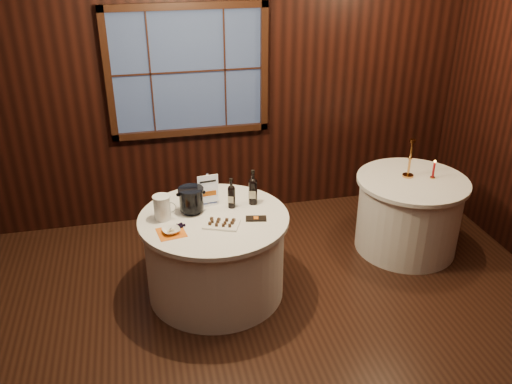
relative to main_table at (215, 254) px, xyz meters
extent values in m
plane|color=black|center=(0.00, -1.00, -0.39)|extent=(6.00, 6.00, 0.00)
cube|color=black|center=(0.00, 1.50, 1.11)|extent=(6.00, 0.02, 3.00)
cube|color=navy|center=(0.00, 1.47, 1.26)|extent=(1.50, 0.01, 1.20)
cylinder|color=white|center=(0.00, 0.00, -0.02)|extent=(1.20, 1.20, 0.73)
cylinder|color=white|center=(0.00, 0.00, 0.36)|extent=(1.28, 1.28, 0.04)
cylinder|color=white|center=(2.00, 0.30, -0.02)|extent=(1.00, 1.00, 0.73)
cylinder|color=white|center=(2.00, 0.30, 0.36)|extent=(1.08, 1.08, 0.04)
cube|color=silver|center=(-0.01, 0.23, 0.39)|extent=(0.16, 0.10, 0.02)
cube|color=silver|center=(-0.01, 0.23, 0.54)|extent=(0.02, 0.02, 0.28)
cube|color=white|center=(-0.01, 0.22, 0.54)|extent=(0.18, 0.02, 0.26)
cylinder|color=black|center=(0.18, 0.13, 0.47)|extent=(0.07, 0.07, 0.18)
sphere|color=black|center=(0.18, 0.13, 0.56)|extent=(0.07, 0.07, 0.07)
cylinder|color=black|center=(0.18, 0.13, 0.61)|extent=(0.02, 0.02, 0.08)
cylinder|color=black|center=(0.18, 0.13, 0.65)|extent=(0.03, 0.03, 0.02)
cube|color=beige|center=(0.18, 0.10, 0.47)|extent=(0.05, 0.02, 0.06)
cylinder|color=black|center=(0.38, 0.16, 0.49)|extent=(0.08, 0.08, 0.21)
sphere|color=black|center=(0.38, 0.16, 0.59)|extent=(0.08, 0.08, 0.08)
cylinder|color=black|center=(0.38, 0.16, 0.65)|extent=(0.03, 0.03, 0.09)
cylinder|color=black|center=(0.38, 0.16, 0.69)|extent=(0.03, 0.03, 0.02)
cube|color=beige|center=(0.38, 0.12, 0.49)|extent=(0.05, 0.02, 0.07)
cylinder|color=black|center=(-0.17, 0.12, 0.40)|extent=(0.16, 0.16, 0.03)
cylinder|color=black|center=(-0.17, 0.12, 0.50)|extent=(0.20, 0.20, 0.18)
cylinder|color=black|center=(-0.17, 0.12, 0.60)|extent=(0.22, 0.22, 0.02)
cube|color=white|center=(0.04, -0.16, 0.39)|extent=(0.34, 0.28, 0.02)
cube|color=black|center=(0.34, -0.13, 0.39)|extent=(0.19, 0.12, 0.01)
cylinder|color=#382914|center=(-0.36, -0.13, 0.40)|extent=(0.06, 0.02, 0.03)
cylinder|color=white|center=(-0.42, 0.05, 0.48)|extent=(0.14, 0.14, 0.20)
cylinder|color=white|center=(-0.42, 0.05, 0.59)|extent=(0.15, 0.15, 0.01)
torus|color=white|center=(-0.35, 0.05, 0.49)|extent=(0.10, 0.04, 0.10)
cube|color=orange|center=(-0.37, -0.19, 0.38)|extent=(0.25, 0.25, 0.00)
imported|color=white|center=(-0.37, -0.19, 0.40)|extent=(0.17, 0.17, 0.03)
cylinder|color=#C2823C|center=(1.98, 0.37, 0.39)|extent=(0.11, 0.11, 0.02)
cylinder|color=#C2823C|center=(1.98, 0.37, 0.57)|extent=(0.02, 0.02, 0.34)
cylinder|color=#C2823C|center=(1.98, 0.37, 0.75)|extent=(0.06, 0.06, 0.03)
cylinder|color=#C2823C|center=(2.20, 0.28, 0.39)|extent=(0.05, 0.05, 0.01)
cylinder|color=#9A0B10|center=(2.20, 0.28, 0.47)|extent=(0.02, 0.02, 0.15)
sphere|color=#FFB23F|center=(2.20, 0.28, 0.56)|extent=(0.02, 0.02, 0.02)
camera|label=1|loc=(-0.55, -3.98, 2.61)|focal=38.00mm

